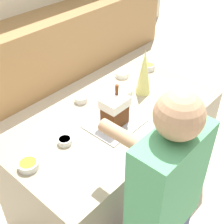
{
  "coord_description": "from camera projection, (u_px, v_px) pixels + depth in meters",
  "views": [
    {
      "loc": [
        -1.36,
        -1.19,
        2.32
      ],
      "look_at": [
        -0.03,
        0.0,
        0.97
      ],
      "focal_mm": 50.0,
      "sensor_mm": 36.0,
      "label": 1
    }
  ],
  "objects": [
    {
      "name": "candy_bowl_beside_tree",
      "position": [
        109.0,
        99.0,
        2.43
      ],
      "size": [
        0.13,
        0.13,
        0.05
      ],
      "color": "white",
      "rests_on": "kitchen_island"
    },
    {
      "name": "mug",
      "position": [
        179.0,
        100.0,
        2.38
      ],
      "size": [
        0.08,
        0.08,
        0.09
      ],
      "color": "white",
      "rests_on": "kitchen_island"
    },
    {
      "name": "gingerbread_house",
      "position": [
        115.0,
        110.0,
        2.15
      ],
      "size": [
        0.18,
        0.14,
        0.29
      ],
      "color": "#5B2D14",
      "rests_on": "baking_tray"
    },
    {
      "name": "candy_bowl_front_corner",
      "position": [
        28.0,
        165.0,
        1.88
      ],
      "size": [
        0.13,
        0.13,
        0.04
      ],
      "color": "silver",
      "rests_on": "kitchen_island"
    },
    {
      "name": "baking_tray",
      "position": [
        115.0,
        124.0,
        2.22
      ],
      "size": [
        0.38,
        0.31,
        0.01
      ],
      "color": "#B2B2BC",
      "rests_on": "kitchen_island"
    },
    {
      "name": "person",
      "position": [
        162.0,
        216.0,
        1.69
      ],
      "size": [
        0.43,
        0.54,
        1.65
      ],
      "color": "#424C6B",
      "rests_on": "ground_plane"
    },
    {
      "name": "candy_bowl_behind_tray",
      "position": [
        148.0,
        67.0,
        2.84
      ],
      "size": [
        0.12,
        0.12,
        0.05
      ],
      "color": "silver",
      "rests_on": "kitchen_island"
    },
    {
      "name": "candy_bowl_near_tray_left",
      "position": [
        126.0,
        91.0,
        2.53
      ],
      "size": [
        0.12,
        0.12,
        0.04
      ],
      "color": "white",
      "rests_on": "kitchen_island"
    },
    {
      "name": "candy_bowl_center_rear",
      "position": [
        81.0,
        99.0,
        2.43
      ],
      "size": [
        0.1,
        0.1,
        0.05
      ],
      "color": "white",
      "rests_on": "kitchen_island"
    },
    {
      "name": "ground_plane",
      "position": [
        115.0,
        194.0,
        2.85
      ],
      "size": [
        12.0,
        12.0,
        0.0
      ],
      "primitive_type": "plane",
      "color": "beige"
    },
    {
      "name": "candy_bowl_near_tray_right",
      "position": [
        65.0,
        141.0,
        2.05
      ],
      "size": [
        0.09,
        0.09,
        0.04
      ],
      "color": "white",
      "rests_on": "kitchen_island"
    },
    {
      "name": "decorative_tree",
      "position": [
        144.0,
        72.0,
        2.44
      ],
      "size": [
        0.12,
        0.12,
        0.38
      ],
      "color": "#DBD675",
      "rests_on": "kitchen_island"
    },
    {
      "name": "candy_bowl_far_left",
      "position": [
        122.0,
        74.0,
        2.74
      ],
      "size": [
        0.11,
        0.11,
        0.05
      ],
      "color": "white",
      "rests_on": "kitchen_island"
    },
    {
      "name": "kitchen_island",
      "position": [
        115.0,
        160.0,
        2.57
      ],
      "size": [
        1.67,
        0.89,
        0.91
      ],
      "color": "gray",
      "rests_on": "ground_plane"
    }
  ]
}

